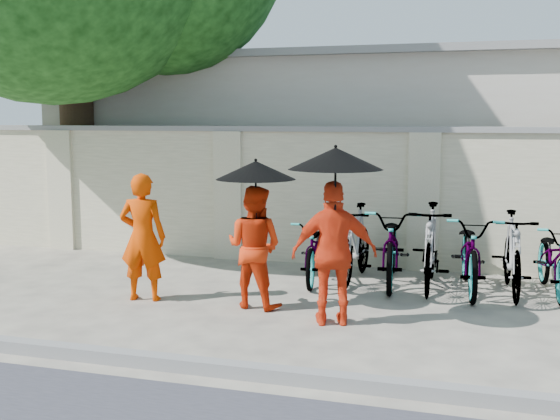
# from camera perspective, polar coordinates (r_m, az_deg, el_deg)

# --- Properties ---
(ground) EXTENTS (80.00, 80.00, 0.00)m
(ground) POSITION_cam_1_polar(r_m,az_deg,el_deg) (8.00, -5.28, -8.53)
(ground) COLOR #A9A18C
(kerb) EXTENTS (40.00, 0.16, 0.12)m
(kerb) POSITION_cam_1_polar(r_m,az_deg,el_deg) (6.51, -11.03, -11.86)
(kerb) COLOR gray
(kerb) RESTS_ON ground
(compound_wall) EXTENTS (20.00, 0.30, 2.00)m
(compound_wall) POSITION_cam_1_polar(r_m,az_deg,el_deg) (10.56, 6.27, 0.91)
(compound_wall) COLOR beige
(compound_wall) RESTS_ON ground
(building_behind) EXTENTS (14.00, 6.00, 3.20)m
(building_behind) POSITION_cam_1_polar(r_m,az_deg,el_deg) (14.16, 13.14, 4.85)
(building_behind) COLOR #BAB4A8
(building_behind) RESTS_ON ground
(monk_left) EXTENTS (0.62, 0.46, 1.55)m
(monk_left) POSITION_cam_1_polar(r_m,az_deg,el_deg) (8.63, -11.10, -2.17)
(monk_left) COLOR #D03700
(monk_left) RESTS_ON ground
(monk_center) EXTENTS (0.78, 0.65, 1.43)m
(monk_center) POSITION_cam_1_polar(r_m,az_deg,el_deg) (8.17, -2.11, -3.00)
(monk_center) COLOR red
(monk_center) RESTS_ON ground
(parasol_center) EXTENTS (0.92, 0.92, 0.91)m
(parasol_center) POSITION_cam_1_polar(r_m,az_deg,el_deg) (7.97, -1.99, 3.25)
(parasol_center) COLOR black
(parasol_center) RESTS_ON ground
(monk_right) EXTENTS (0.98, 0.63, 1.55)m
(monk_right) POSITION_cam_1_polar(r_m,az_deg,el_deg) (7.49, 4.44, -3.53)
(monk_right) COLOR red
(monk_right) RESTS_ON ground
(parasol_right) EXTENTS (0.99, 0.99, 1.02)m
(parasol_right) POSITION_cam_1_polar(r_m,az_deg,el_deg) (7.28, 4.54, 4.19)
(parasol_right) COLOR black
(parasol_right) RESTS_ON ground
(bike_0) EXTENTS (0.77, 1.70, 0.86)m
(bike_0) POSITION_cam_1_polar(r_m,az_deg,el_deg) (9.50, 3.00, -3.27)
(bike_0) COLOR #9293A5
(bike_0) RESTS_ON ground
(bike_1) EXTENTS (0.55, 1.76, 1.05)m
(bike_1) POSITION_cam_1_polar(r_m,az_deg,el_deg) (9.51, 6.15, -2.73)
(bike_1) COLOR #9293A5
(bike_1) RESTS_ON ground
(bike_2) EXTENTS (0.90, 2.04, 1.04)m
(bike_2) POSITION_cam_1_polar(r_m,az_deg,el_deg) (9.45, 9.16, -2.87)
(bike_2) COLOR #9293A5
(bike_2) RESTS_ON ground
(bike_3) EXTENTS (0.58, 1.85, 1.10)m
(bike_3) POSITION_cam_1_polar(r_m,az_deg,el_deg) (9.26, 12.14, -2.95)
(bike_3) COLOR #9293A5
(bike_3) RESTS_ON ground
(bike_4) EXTENTS (0.87, 1.97, 1.00)m
(bike_4) POSITION_cam_1_polar(r_m,az_deg,el_deg) (9.25, 15.24, -3.38)
(bike_4) COLOR #9293A5
(bike_4) RESTS_ON ground
(bike_5) EXTENTS (0.61, 1.76, 1.04)m
(bike_5) POSITION_cam_1_polar(r_m,az_deg,el_deg) (9.23, 18.37, -3.41)
(bike_5) COLOR #9293A5
(bike_5) RESTS_ON ground
(bike_6) EXTENTS (0.81, 1.80, 0.91)m
(bike_6) POSITION_cam_1_polar(r_m,az_deg,el_deg) (9.41, 21.40, -3.73)
(bike_6) COLOR #9293A5
(bike_6) RESTS_ON ground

